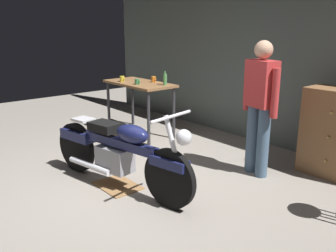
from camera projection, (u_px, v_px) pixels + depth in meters
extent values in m
plane|color=gray|center=(124.00, 193.00, 4.19)|extent=(12.00, 12.00, 0.00)
cube|color=#56605B|center=(277.00, 45.00, 5.51)|extent=(8.00, 0.12, 3.10)
cube|color=brown|center=(139.00, 84.00, 6.20)|extent=(1.30, 0.64, 0.04)
cylinder|color=#2D2D33|center=(109.00, 106.00, 6.59)|extent=(0.05, 0.05, 0.86)
cylinder|color=#2D2D33|center=(149.00, 118.00, 5.73)|extent=(0.05, 0.05, 0.86)
cylinder|color=#2D2D33|center=(133.00, 102.00, 6.92)|extent=(0.05, 0.05, 0.86)
cylinder|color=#2D2D33|center=(174.00, 113.00, 6.05)|extent=(0.05, 0.05, 0.86)
cylinder|color=black|center=(169.00, 179.00, 3.77)|extent=(0.64, 0.18, 0.64)
cylinder|color=black|center=(77.00, 147.00, 4.73)|extent=(0.64, 0.18, 0.64)
cube|color=#191E4C|center=(169.00, 163.00, 3.73)|extent=(0.46, 0.21, 0.10)
cube|color=#191E4C|center=(78.00, 135.00, 4.65)|extent=(0.54, 0.27, 0.12)
cube|color=gray|center=(115.00, 159.00, 4.28)|extent=(0.47, 0.31, 0.28)
cube|color=#191E4C|center=(120.00, 143.00, 4.16)|extent=(1.10, 0.29, 0.10)
ellipsoid|color=#191E4C|center=(132.00, 134.00, 4.00)|extent=(0.47, 0.29, 0.20)
cube|color=black|center=(105.00, 127.00, 4.27)|extent=(0.40, 0.30, 0.10)
cube|color=silver|center=(83.00, 119.00, 4.52)|extent=(0.27, 0.24, 0.03)
cylinder|color=silver|center=(174.00, 150.00, 3.65)|extent=(0.27, 0.09, 0.68)
cylinder|color=silver|center=(171.00, 117.00, 3.58)|extent=(0.13, 0.60, 0.03)
sphere|color=silver|center=(184.00, 137.00, 3.53)|extent=(0.16, 0.16, 0.16)
cylinder|color=silver|center=(89.00, 166.00, 4.39)|extent=(0.70, 0.19, 0.07)
cylinder|color=#47607A|center=(263.00, 143.00, 4.52)|extent=(0.15, 0.15, 0.88)
cylinder|color=#47607A|center=(252.00, 139.00, 4.69)|extent=(0.15, 0.15, 0.88)
cube|color=#BF3333|center=(261.00, 84.00, 4.41)|extent=(0.42, 0.29, 0.56)
cylinder|color=#BF3333|center=(275.00, 93.00, 4.23)|extent=(0.09, 0.09, 0.58)
cylinder|color=#BF3333|center=(248.00, 87.00, 4.64)|extent=(0.09, 0.09, 0.58)
sphere|color=tan|center=(264.00, 50.00, 4.31)|extent=(0.22, 0.22, 0.22)
sphere|color=tan|center=(331.00, 113.00, 4.30)|extent=(0.04, 0.04, 0.04)
sphere|color=tan|center=(328.00, 137.00, 4.38)|extent=(0.04, 0.04, 0.04)
sphere|color=tan|center=(326.00, 161.00, 4.46)|extent=(0.04, 0.04, 0.04)
cube|color=olive|center=(118.00, 185.00, 4.35)|extent=(0.56, 0.40, 0.01)
cylinder|color=orange|center=(154.00, 79.00, 6.19)|extent=(0.07, 0.07, 0.10)
torus|color=orange|center=(155.00, 79.00, 6.16)|extent=(0.06, 0.01, 0.06)
cylinder|color=yellow|center=(122.00, 79.00, 6.25)|extent=(0.08, 0.08, 0.10)
torus|color=yellow|center=(124.00, 79.00, 6.21)|extent=(0.05, 0.01, 0.05)
cylinder|color=#3D7F4C|center=(137.00, 82.00, 5.97)|extent=(0.08, 0.08, 0.09)
torus|color=#3D7F4C|center=(139.00, 82.00, 5.94)|extent=(0.05, 0.01, 0.05)
cylinder|color=#4C8C4C|center=(165.00, 79.00, 5.90)|extent=(0.06, 0.06, 0.18)
cylinder|color=#4C8C4C|center=(165.00, 72.00, 5.87)|extent=(0.03, 0.03, 0.05)
cylinder|color=black|center=(165.00, 70.00, 5.86)|extent=(0.03, 0.03, 0.01)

